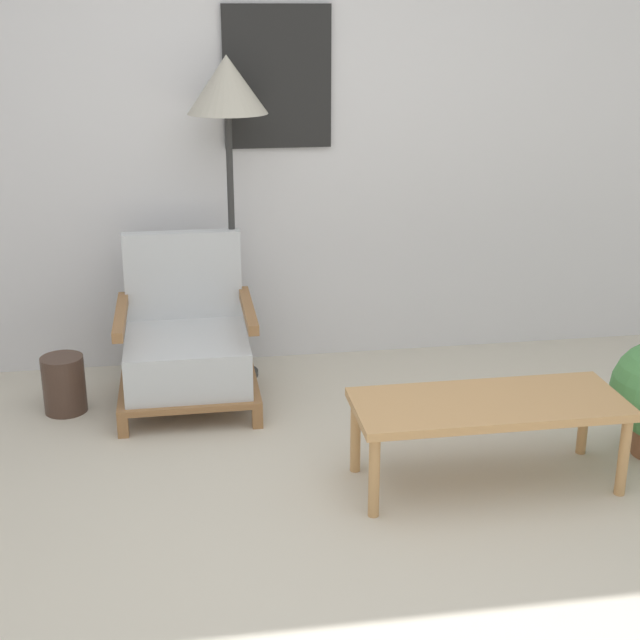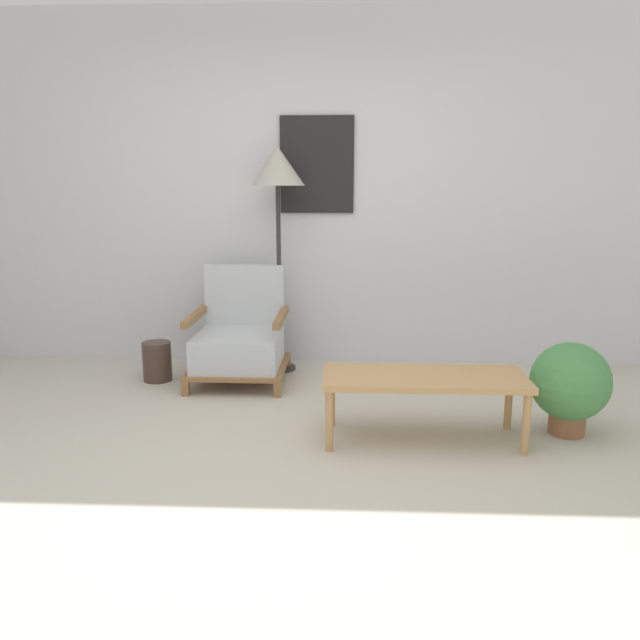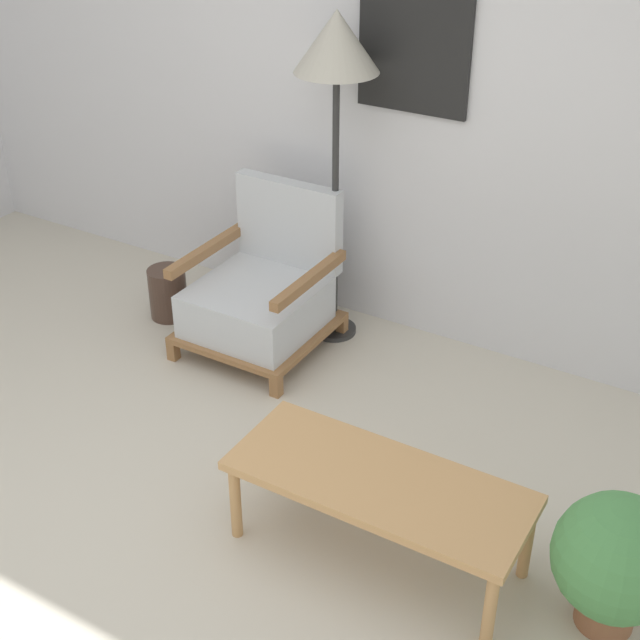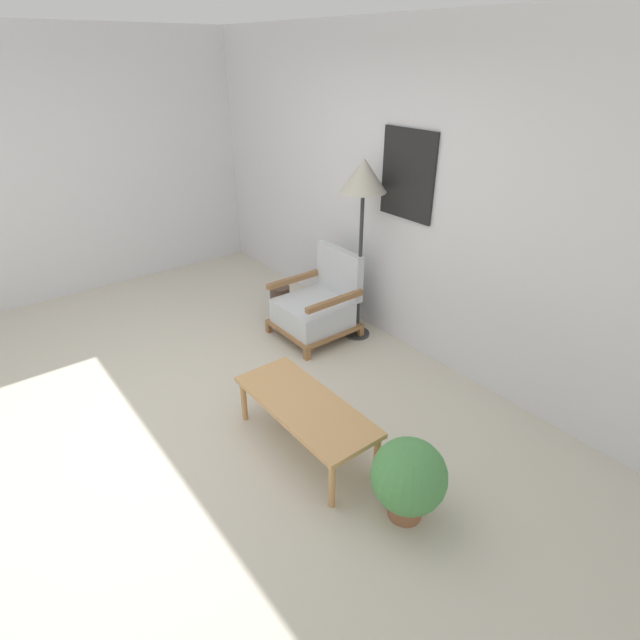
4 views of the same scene
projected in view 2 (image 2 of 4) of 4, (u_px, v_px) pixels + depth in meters
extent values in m
plane|color=beige|center=(268.00, 488.00, 2.92)|extent=(14.00, 14.00, 0.00)
cube|color=silver|center=(302.00, 192.00, 4.82)|extent=(8.00, 0.06, 2.70)
cube|color=black|center=(317.00, 165.00, 4.73)|extent=(0.56, 0.02, 0.72)
cube|color=olive|center=(186.00, 388.00, 4.22)|extent=(0.05, 0.05, 0.10)
cube|color=olive|center=(278.00, 390.00, 4.19)|extent=(0.05, 0.05, 0.10)
cube|color=olive|center=(207.00, 362.00, 4.84)|extent=(0.05, 0.05, 0.10)
cube|color=olive|center=(287.00, 363.00, 4.82)|extent=(0.05, 0.05, 0.10)
cube|color=olive|center=(239.00, 366.00, 4.50)|extent=(0.68, 0.69, 0.03)
cube|color=silver|center=(238.00, 349.00, 4.46)|extent=(0.60, 0.59, 0.23)
cube|color=silver|center=(245.00, 295.00, 4.70)|extent=(0.60, 0.08, 0.45)
cube|color=olive|center=(195.00, 316.00, 4.44)|extent=(0.05, 0.63, 0.05)
cube|color=olive|center=(281.00, 317.00, 4.41)|extent=(0.05, 0.63, 0.05)
cylinder|color=#2D2D2D|center=(280.00, 368.00, 4.83)|extent=(0.24, 0.24, 0.03)
cylinder|color=#2D2D2D|center=(279.00, 279.00, 4.69)|extent=(0.03, 0.03, 1.37)
cone|color=#B2AD9E|center=(278.00, 166.00, 4.52)|extent=(0.40, 0.40, 0.28)
cube|color=tan|center=(424.00, 378.00, 3.42)|extent=(1.11, 0.45, 0.04)
cylinder|color=tan|center=(329.00, 421.00, 3.31)|extent=(0.04, 0.04, 0.34)
cylinder|color=tan|center=(526.00, 424.00, 3.26)|extent=(0.04, 0.04, 0.34)
cylinder|color=tan|center=(331.00, 398.00, 3.67)|extent=(0.04, 0.04, 0.34)
cylinder|color=tan|center=(509.00, 401.00, 3.62)|extent=(0.04, 0.04, 0.34)
cylinder|color=#473328|center=(157.00, 361.00, 4.53)|extent=(0.21, 0.21, 0.29)
cylinder|color=#935B3D|center=(567.00, 423.00, 3.57)|extent=(0.20, 0.20, 0.12)
sphere|color=#4C8E4C|center=(570.00, 382.00, 3.51)|extent=(0.44, 0.44, 0.44)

